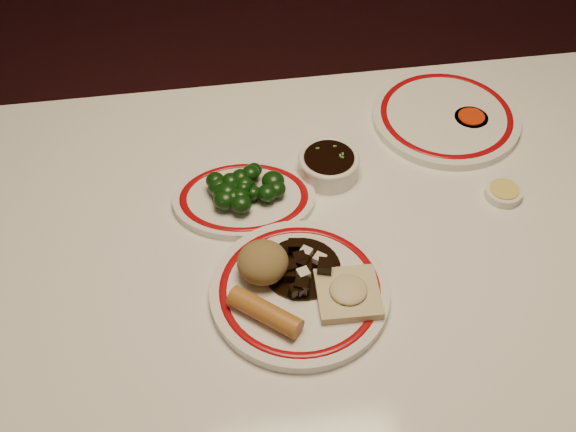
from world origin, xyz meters
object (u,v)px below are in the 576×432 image
Objects in this scene: soy_bowl at (329,166)px; stirfry_heap at (302,269)px; rice_mound at (263,262)px; broccoli_plate at (244,199)px; fried_wonton at (348,293)px; broccoli_pile at (240,189)px; main_plate at (300,291)px; spring_roll at (265,312)px; dining_table at (342,280)px.

stirfry_heap is at bearing -110.46° from soy_bowl.
broccoli_plate is at bearing 93.88° from rice_mound.
broccoli_pile is at bearing 120.74° from fried_wonton.
fried_wonton is 0.27m from broccoli_pile.
stirfry_heap is (0.06, -0.01, -0.02)m from rice_mound.
rice_mound reaches higher than stirfry_heap.
stirfry_heap is (0.01, 0.03, 0.02)m from main_plate.
spring_roll reaches higher than soy_bowl.
broccoli_plate is (-0.15, 0.12, 0.10)m from dining_table.
main_plate is 0.07m from rice_mound.
dining_table is 15.20× the size of rice_mound.
broccoli_plate is (-0.01, 0.17, -0.04)m from rice_mound.
spring_roll is (-0.06, -0.05, 0.02)m from main_plate.
broccoli_pile reaches higher than stirfry_heap.
main_plate is 0.27m from soy_bowl.
main_plate is 4.50× the size of rice_mound.
rice_mound is at bearing -160.65° from dining_table.
broccoli_plate is 0.16m from soy_bowl.
stirfry_heap is 0.92× the size of broccoli_pile.
rice_mound reaches higher than dining_table.
rice_mound is 0.30× the size of broccoli_plate.
fried_wonton is 0.92× the size of soy_bowl.
broccoli_plate is at bearing 22.68° from broccoli_pile.
spring_roll is 0.25m from broccoli_pile.
fried_wonton is at bearing -100.36° from dining_table.
rice_mound is (-0.14, -0.05, 0.14)m from dining_table.
rice_mound reaches higher than soy_bowl.
soy_bowl is (0.16, 0.05, -0.02)m from broccoli_pile.
main_plate is at bearing -136.35° from dining_table.
fried_wonton is at bearing -59.26° from broccoli_pile.
fried_wonton is (0.12, -0.06, -0.02)m from rice_mound.
dining_table is 11.33× the size of soy_bowl.
broccoli_pile is (-0.08, 0.18, 0.01)m from stirfry_heap.
spring_roll is at bearing -132.21° from stirfry_heap.
stirfry_heap is (0.07, 0.07, -0.01)m from spring_roll.
main_plate is 0.08m from fried_wonton.
spring_roll is 1.09× the size of soy_bowl.
dining_table is 0.16m from fried_wonton.
stirfry_heap reaches higher than broccoli_plate.
rice_mound reaches higher than broccoli_plate.
spring_roll is at bearing -171.27° from fried_wonton.
fried_wonton is 0.08m from stirfry_heap.
broccoli_plate is at bearing 141.44° from dining_table.
broccoli_plate is (-0.13, 0.23, -0.02)m from fried_wonton.
dining_table is 0.16m from main_plate.
rice_mound reaches higher than spring_roll.
broccoli_pile is (-0.07, 0.20, 0.03)m from main_plate.
rice_mound is 0.17m from broccoli_plate.
fried_wonton is 0.73× the size of broccoli_pile.
spring_roll is at bearing -89.04° from broccoli_plate.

